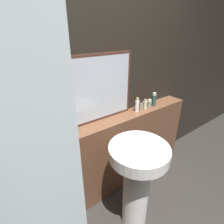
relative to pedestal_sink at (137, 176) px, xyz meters
The scene contains 10 objects.
wall_back 0.90m from the pedestal_sink, 90.63° to the left, with size 8.00×0.06×2.50m.
vanity_counter 0.50m from the pedestal_sink, 90.81° to the left, with size 2.37×0.22×0.93m.
pedestal_sink is the anchor object (origin of this frame).
mirror 0.88m from the pedestal_sink, 88.26° to the left, with size 0.71×0.03×0.66m.
towel_stack 0.80m from the pedestal_sink, 136.40° to the left, with size 0.20×0.16×0.11m.
shampoo_bottle 0.77m from the pedestal_sink, 48.09° to the left, with size 0.04×0.04×0.16m.
conditioner_bottle 0.80m from the pedestal_sink, 44.06° to the left, with size 0.04×0.04×0.12m.
lotion_bottle 0.84m from the pedestal_sink, 40.49° to the left, with size 0.05×0.05×0.11m.
body_wash_bottle 0.89m from the pedestal_sink, 37.17° to the left, with size 0.05×0.05×0.10m.
hand_soap_bottle 0.96m from the pedestal_sink, 34.11° to the left, with size 0.06×0.06×0.17m.
Camera 1 is at (-0.86, 0.00, 1.78)m, focal length 28.00 mm.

